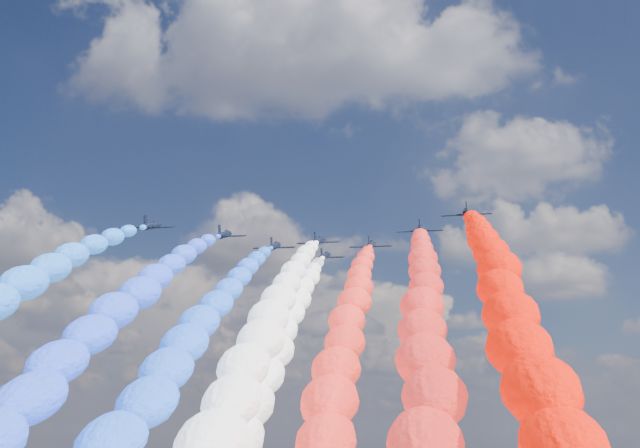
# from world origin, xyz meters

# --- Properties ---
(jet_0) EXTENTS (9.31, 12.42, 6.07)m
(jet_0) POSITION_xyz_m (-31.21, -6.09, 103.04)
(jet_0) COLOR black
(trail_0) EXTENTS (6.95, 95.72, 52.87)m
(trail_0) POSITION_xyz_m (-31.21, -55.25, 78.56)
(trail_0) COLOR blue
(jet_1) EXTENTS (9.16, 12.31, 6.07)m
(jet_1) POSITION_xyz_m (-19.18, 2.43, 103.04)
(jet_1) COLOR black
(trail_1) EXTENTS (6.95, 95.72, 52.87)m
(trail_1) POSITION_xyz_m (-19.18, -46.73, 78.56)
(trail_1) COLOR blue
(jet_2) EXTENTS (9.06, 12.24, 6.07)m
(jet_2) POSITION_xyz_m (-10.96, 13.48, 103.04)
(jet_2) COLOR black
(trail_2) EXTENTS (6.95, 95.72, 52.87)m
(trail_2) POSITION_xyz_m (-10.96, -35.68, 78.56)
(trail_2) COLOR blue
(jet_3) EXTENTS (9.48, 12.54, 6.07)m
(jet_3) POSITION_xyz_m (-0.98, 10.11, 103.04)
(jet_3) COLOR black
(trail_3) EXTENTS (6.95, 95.72, 52.87)m
(trail_3) POSITION_xyz_m (-0.98, -39.05, 78.56)
(trail_3) COLOR white
(jet_4) EXTENTS (9.40, 12.48, 6.07)m
(jet_4) POSITION_xyz_m (-1.54, 24.43, 103.04)
(jet_4) COLOR black
(trail_4) EXTENTS (6.95, 95.72, 52.87)m
(trail_4) POSITION_xyz_m (-1.54, -24.73, 78.56)
(trail_4) COLOR white
(jet_5) EXTENTS (9.18, 12.32, 6.07)m
(jet_5) POSITION_xyz_m (9.50, 14.93, 103.04)
(jet_5) COLOR black
(trail_5) EXTENTS (6.95, 95.72, 52.87)m
(trail_5) POSITION_xyz_m (9.50, -34.23, 78.56)
(trail_5) COLOR red
(jet_6) EXTENTS (9.13, 12.29, 6.07)m
(jet_6) POSITION_xyz_m (19.84, 3.24, 103.04)
(jet_6) COLOR black
(trail_6) EXTENTS (6.95, 95.72, 52.87)m
(trail_6) POSITION_xyz_m (19.84, -45.92, 78.56)
(trail_6) COLOR red
(jet_7) EXTENTS (9.50, 12.55, 6.07)m
(jet_7) POSITION_xyz_m (28.18, -7.38, 103.04)
(jet_7) COLOR black
(trail_7) EXTENTS (6.95, 95.72, 52.87)m
(trail_7) POSITION_xyz_m (28.18, -56.54, 78.56)
(trail_7) COLOR #EF0F02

